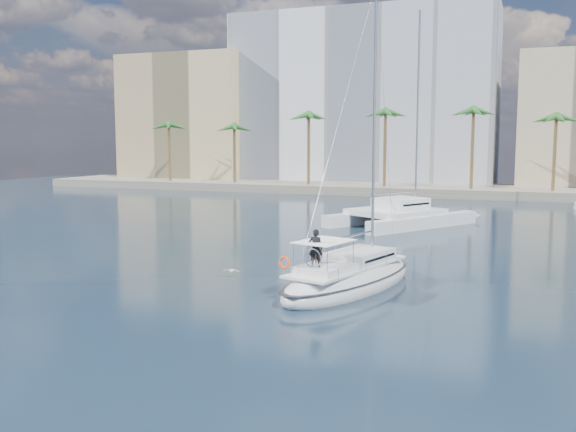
% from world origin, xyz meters
% --- Properties ---
extents(ground, '(160.00, 160.00, 0.00)m').
position_xyz_m(ground, '(0.00, 0.00, 0.00)').
color(ground, black).
rests_on(ground, ground).
extents(quay, '(120.00, 14.00, 1.20)m').
position_xyz_m(quay, '(0.00, 61.00, 0.60)').
color(quay, gray).
rests_on(quay, ground).
extents(building_modern, '(42.00, 16.00, 28.00)m').
position_xyz_m(building_modern, '(-12.00, 73.00, 14.00)').
color(building_modern, white).
rests_on(building_modern, ground).
extents(building_tan_left, '(22.00, 14.00, 22.00)m').
position_xyz_m(building_tan_left, '(-42.00, 69.00, 11.00)').
color(building_tan_left, tan).
rests_on(building_tan_left, ground).
extents(palm_left, '(3.60, 3.60, 12.30)m').
position_xyz_m(palm_left, '(-34.00, 57.00, 10.28)').
color(palm_left, brown).
rests_on(palm_left, ground).
extents(palm_centre, '(3.60, 3.60, 12.30)m').
position_xyz_m(palm_centre, '(0.00, 57.00, 10.28)').
color(palm_centre, brown).
rests_on(palm_centre, ground).
extents(main_sloop, '(6.55, 11.88, 16.81)m').
position_xyz_m(main_sloop, '(5.29, 0.50, 0.52)').
color(main_sloop, silver).
rests_on(main_sloop, ground).
extents(catamaran, '(12.59, 14.83, 19.25)m').
position_xyz_m(catamaran, '(3.00, 26.05, 1.18)').
color(catamaran, silver).
rests_on(catamaran, ground).
extents(seagull, '(1.05, 0.45, 0.19)m').
position_xyz_m(seagull, '(-1.67, 0.80, 0.39)').
color(seagull, silver).
rests_on(seagull, ground).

